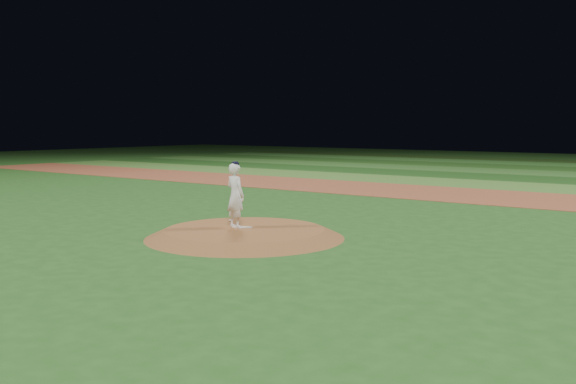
{
  "coord_description": "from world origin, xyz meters",
  "views": [
    {
      "loc": [
        11.39,
        -13.34,
        3.11
      ],
      "look_at": [
        0.0,
        2.0,
        1.1
      ],
      "focal_mm": 40.0,
      "sensor_mm": 36.0,
      "label": 1
    }
  ],
  "objects": [
    {
      "name": "pitchers_mound",
      "position": [
        0.0,
        0.0,
        0.12
      ],
      "size": [
        5.5,
        5.5,
        0.25
      ],
      "primitive_type": "cone",
      "color": "brown",
      "rests_on": "ground"
    },
    {
      "name": "outfield_stripe_3",
      "position": [
        0.0,
        34.5,
        0.01
      ],
      "size": [
        70.0,
        5.0,
        0.02
      ],
      "primitive_type": "cube",
      "color": "#214F19",
      "rests_on": "ground"
    },
    {
      "name": "pitcher_on_mound",
      "position": [
        -0.32,
        -0.02,
        1.16
      ],
      "size": [
        0.74,
        0.56,
        1.86
      ],
      "color": "white",
      "rests_on": "pitchers_mound"
    },
    {
      "name": "outfield_stripe_1",
      "position": [
        0.0,
        24.5,
        0.01
      ],
      "size": [
        70.0,
        5.0,
        0.02
      ],
      "primitive_type": "cube",
      "color": "#1B4817",
      "rests_on": "ground"
    },
    {
      "name": "outfield_stripe_0",
      "position": [
        0.0,
        19.5,
        0.01
      ],
      "size": [
        70.0,
        5.0,
        0.02
      ],
      "primitive_type": "cube",
      "color": "#42782B",
      "rests_on": "ground"
    },
    {
      "name": "rosin_bag",
      "position": [
        -1.19,
        0.76,
        0.28
      ],
      "size": [
        0.12,
        0.12,
        0.07
      ],
      "primitive_type": "ellipsoid",
      "color": "silver",
      "rests_on": "pitchers_mound"
    },
    {
      "name": "ground",
      "position": [
        0.0,
        0.0,
        0.0
      ],
      "size": [
        120.0,
        120.0,
        0.0
      ],
      "primitive_type": "plane",
      "color": "#21521A",
      "rests_on": "ground"
    },
    {
      "name": "outfield_stripe_2",
      "position": [
        0.0,
        29.5,
        0.01
      ],
      "size": [
        70.0,
        5.0,
        0.02
      ],
      "primitive_type": "cube",
      "color": "#336B26",
      "rests_on": "ground"
    },
    {
      "name": "infield_dirt_band",
      "position": [
        0.0,
        14.0,
        0.01
      ],
      "size": [
        70.0,
        6.0,
        0.02
      ],
      "primitive_type": "cube",
      "color": "brown",
      "rests_on": "ground"
    },
    {
      "name": "pitching_rubber",
      "position": [
        -0.17,
        0.1,
        0.26
      ],
      "size": [
        0.56,
        0.32,
        0.03
      ],
      "primitive_type": "cube",
      "rotation": [
        0.0,
        0.0,
        0.36
      ],
      "color": "silver",
      "rests_on": "pitchers_mound"
    }
  ]
}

